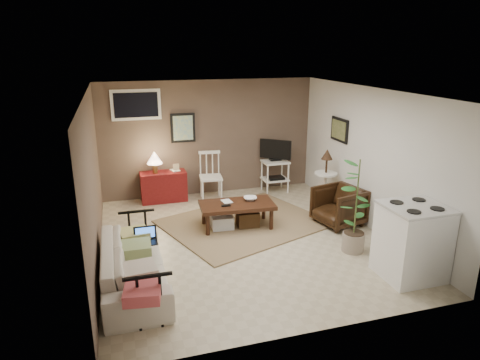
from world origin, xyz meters
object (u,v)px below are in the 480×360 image
object	(u,v)px
potted_plant	(356,203)
side_table	(326,172)
spindle_chair	(211,177)
red_console	(163,184)
sofa	(133,258)
armchair	(339,204)
tv_stand	(275,164)
coffee_table	(236,213)
stove	(412,241)

from	to	relation	value
potted_plant	side_table	bearing A→B (deg)	76.10
spindle_chair	red_console	bearing A→B (deg)	171.38
sofa	red_console	size ratio (longest dim) A/B	1.91
red_console	armchair	distance (m)	3.53
sofa	tv_stand	size ratio (longest dim) A/B	1.76
spindle_chair	tv_stand	size ratio (longest dim) A/B	0.85
armchair	potted_plant	size ratio (longest dim) A/B	0.50
coffee_table	armchair	xyz separation A→B (m)	(1.77, -0.37, 0.11)
sofa	coffee_table	bearing A→B (deg)	-51.77
sofa	tv_stand	world-z (taller)	tv_stand
sofa	armchair	size ratio (longest dim) A/B	2.69
side_table	red_console	bearing A→B (deg)	157.31
coffee_table	sofa	size ratio (longest dim) A/B	0.65
sofa	red_console	world-z (taller)	red_console
coffee_table	potted_plant	xyz separation A→B (m)	(1.49, -1.37, 0.53)
red_console	stove	size ratio (longest dim) A/B	1.01
red_console	stove	distance (m)	4.93
coffee_table	red_console	bearing A→B (deg)	121.38
coffee_table	spindle_chair	xyz separation A→B (m)	(-0.09, 1.59, 0.19)
spindle_chair	tv_stand	xyz separation A→B (m)	(1.44, 0.07, 0.15)
spindle_chair	armchair	distance (m)	2.71
tv_stand	potted_plant	bearing A→B (deg)	-87.44
potted_plant	stove	xyz separation A→B (m)	(0.34, -0.88, -0.28)
side_table	armchair	distance (m)	0.93
side_table	stove	xyz separation A→B (m)	(-0.12, -2.73, -0.21)
potted_plant	armchair	bearing A→B (deg)	73.87
potted_plant	stove	bearing A→B (deg)	-68.87
red_console	coffee_table	bearing A→B (deg)	-58.62
sofa	potted_plant	bearing A→B (deg)	-88.88
red_console	potted_plant	size ratio (longest dim) A/B	0.71
red_console	potted_plant	distance (m)	4.04
spindle_chair	stove	distance (m)	4.29
side_table	armchair	xyz separation A→B (m)	(-0.17, -0.85, -0.35)
coffee_table	spindle_chair	world-z (taller)	spindle_chair
armchair	tv_stand	bearing A→B (deg)	178.41
armchair	potted_plant	bearing A→B (deg)	-29.56
coffee_table	sofa	xyz separation A→B (m)	(-1.82, -1.43, 0.13)
coffee_table	stove	distance (m)	2.91
sofa	tv_stand	distance (m)	4.43
sofa	spindle_chair	size ratio (longest dim) A/B	2.06
sofa	stove	size ratio (longest dim) A/B	1.94
spindle_chair	stove	bearing A→B (deg)	-63.45
red_console	armchair	xyz separation A→B (m)	(2.84, -2.10, 0.01)
armchair	stove	size ratio (longest dim) A/B	0.72
tv_stand	side_table	world-z (taller)	side_table
tv_stand	stove	world-z (taller)	tv_stand
tv_stand	armchair	world-z (taller)	tv_stand
spindle_chair	side_table	world-z (taller)	side_table
armchair	spindle_chair	bearing A→B (deg)	-149.79
spindle_chair	tv_stand	world-z (taller)	tv_stand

